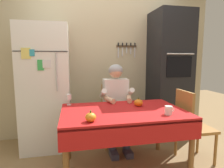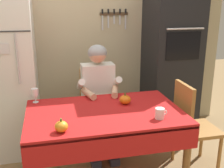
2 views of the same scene
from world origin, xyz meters
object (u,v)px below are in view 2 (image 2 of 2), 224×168
at_px(wall_oven, 171,54).
at_px(seated_person, 99,91).
at_px(refrigerator, 5,76).
at_px(pumpkin_large, 125,100).
at_px(pumpkin_medium, 61,127).
at_px(chair_behind_person, 96,104).
at_px(coffee_mug, 160,113).
at_px(chair_right_side, 191,123).
at_px(wine_glass, 35,93).
at_px(dining_table, 105,120).

xyz_separation_m(wall_oven, seated_person, (-0.99, -0.32, -0.31)).
xyz_separation_m(refrigerator, pumpkin_large, (1.18, -0.74, -0.12)).
height_order(refrigerator, pumpkin_medium, refrigerator).
xyz_separation_m(chair_behind_person, coffee_mug, (0.37, -1.04, 0.27)).
distance_m(seated_person, coffee_mug, 0.93).
xyz_separation_m(wall_oven, coffee_mug, (-0.63, -1.17, -0.26)).
relative_size(wall_oven, chair_right_side, 2.26).
bearing_deg(coffee_mug, refrigerator, 140.53).
distance_m(chair_behind_person, pumpkin_large, 0.72).
distance_m(chair_right_side, pumpkin_large, 0.73).
distance_m(chair_right_side, coffee_mug, 0.62).
relative_size(refrigerator, wine_glass, 12.70).
xyz_separation_m(chair_right_side, pumpkin_medium, (-1.31, -0.36, 0.27)).
bearing_deg(pumpkin_medium, wall_oven, 40.27).
bearing_deg(chair_behind_person, coffee_mug, -70.58).
height_order(dining_table, pumpkin_medium, pumpkin_medium).
relative_size(seated_person, wine_glass, 8.79).
distance_m(seated_person, pumpkin_large, 0.49).
relative_size(dining_table, pumpkin_medium, 12.89).
relative_size(seated_person, coffee_mug, 11.58).
bearing_deg(pumpkin_large, seated_person, 110.66).
bearing_deg(pumpkin_large, refrigerator, 148.03).
relative_size(seated_person, pumpkin_medium, 11.46).
bearing_deg(chair_right_side, dining_table, -177.04).
xyz_separation_m(wine_glass, pumpkin_large, (0.85, -0.24, -0.05)).
height_order(seated_person, pumpkin_medium, seated_person).
bearing_deg(pumpkin_large, wine_glass, 163.88).
bearing_deg(coffee_mug, chair_behind_person, 109.42).
xyz_separation_m(dining_table, seated_person, (0.06, 0.60, 0.08)).
height_order(chair_right_side, coffee_mug, chair_right_side).
bearing_deg(seated_person, dining_table, -95.39).
xyz_separation_m(wall_oven, dining_table, (-1.05, -0.92, -0.39)).
height_order(chair_behind_person, wine_glass, chair_behind_person).
bearing_deg(wall_oven, refrigerator, -178.86).
relative_size(chair_right_side, pumpkin_medium, 8.56).
relative_size(chair_behind_person, pumpkin_large, 8.37).
bearing_deg(chair_right_side, refrigerator, 155.68).
bearing_deg(chair_right_side, coffee_mug, -148.29).
relative_size(wine_glass, pumpkin_large, 1.27).
distance_m(seated_person, chair_right_side, 1.04).
bearing_deg(chair_right_side, pumpkin_large, 171.47).
bearing_deg(refrigerator, dining_table, -42.91).
height_order(seated_person, coffee_mug, seated_person).
xyz_separation_m(chair_right_side, pumpkin_large, (-0.67, 0.10, 0.27)).
bearing_deg(pumpkin_medium, wine_glass, 106.87).
height_order(refrigerator, seated_person, refrigerator).
distance_m(wall_oven, chair_right_side, 1.04).
height_order(wall_oven, chair_right_side, wall_oven).
bearing_deg(chair_right_side, chair_behind_person, 138.51).
xyz_separation_m(refrigerator, wall_oven, (2.00, 0.04, 0.15)).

